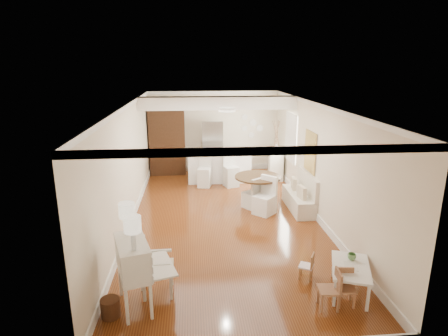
{
  "coord_description": "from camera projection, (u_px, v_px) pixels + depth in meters",
  "views": [
    {
      "loc": [
        -0.76,
        -8.51,
        3.69
      ],
      "look_at": [
        0.01,
        0.3,
        1.23
      ],
      "focal_mm": 30.0,
      "sensor_mm": 36.0,
      "label": 1
    }
  ],
  "objects": [
    {
      "name": "slip_chair_near",
      "position": [
        264.0,
        196.0,
        9.43
      ],
      "size": [
        0.66,
        0.66,
        0.96
      ],
      "primitive_type": "cube",
      "rotation": [
        0.0,
        0.0,
        -0.76
      ],
      "color": "white",
      "rests_on": "ground"
    },
    {
      "name": "kids_chair_b",
      "position": [
        306.0,
        266.0,
        6.62
      ],
      "size": [
        0.32,
        0.32,
        0.49
      ],
      "primitive_type": "cube",
      "rotation": [
        0.0,
        0.0,
        -2.06
      ],
      "color": "#9E6F48",
      "rests_on": "ground"
    },
    {
      "name": "branch_vase",
      "position": [
        276.0,
        147.0,
        12.37
      ],
      "size": [
        0.25,
        0.25,
        0.22
      ],
      "primitive_type": "imported",
      "rotation": [
        0.0,
        0.0,
        0.23
      ],
      "color": "white",
      "rests_on": "sideboard"
    },
    {
      "name": "kids_chair_c",
      "position": [
        346.0,
        288.0,
        5.88
      ],
      "size": [
        0.32,
        0.32,
        0.59
      ],
      "primitive_type": "cube",
      "rotation": [
        0.0,
        0.0,
        -0.12
      ],
      "color": "#B67852",
      "rests_on": "ground"
    },
    {
      "name": "dining_table",
      "position": [
        257.0,
        191.0,
        9.99
      ],
      "size": [
        1.54,
        1.54,
        0.83
      ],
      "primitive_type": "cylinder",
      "rotation": [
        0.0,
        0.0,
        -0.32
      ],
      "color": "#472D17",
      "rests_on": "ground"
    },
    {
      "name": "sideboard",
      "position": [
        275.0,
        164.0,
        12.48
      ],
      "size": [
        0.55,
        1.02,
        0.93
      ],
      "primitive_type": "cube",
      "rotation": [
        0.0,
        0.0,
        -0.13
      ],
      "color": "white",
      "rests_on": "ground"
    },
    {
      "name": "kids_table",
      "position": [
        350.0,
        279.0,
        6.2
      ],
      "size": [
        0.88,
        1.12,
        0.49
      ],
      "primitive_type": "cube",
      "rotation": [
        0.0,
        0.0,
        -0.34
      ],
      "color": "white",
      "rests_on": "ground"
    },
    {
      "name": "fridge",
      "position": [
        223.0,
        147.0,
        12.98
      ],
      "size": [
        0.75,
        0.65,
        1.8
      ],
      "primitive_type": "imported",
      "color": "silver",
      "rests_on": "ground"
    },
    {
      "name": "slip_chair_far",
      "position": [
        252.0,
        192.0,
        9.85
      ],
      "size": [
        0.57,
        0.58,
        0.85
      ],
      "primitive_type": "cube",
      "rotation": [
        0.0,
        0.0,
        -2.51
      ],
      "color": "white",
      "rests_on": "ground"
    },
    {
      "name": "banquette",
      "position": [
        299.0,
        191.0,
        9.73
      ],
      "size": [
        0.52,
        1.6,
        0.98
      ],
      "primitive_type": "cube",
      "color": "silver",
      "rests_on": "ground"
    },
    {
      "name": "pencil_cup",
      "position": [
        352.0,
        257.0,
        6.32
      ],
      "size": [
        0.16,
        0.16,
        0.11
      ],
      "primitive_type": "imported",
      "rotation": [
        0.0,
        0.0,
        -0.16
      ],
      "color": "#639A59",
      "rests_on": "kids_table"
    },
    {
      "name": "wicker_basket",
      "position": [
        110.0,
        308.0,
        5.63
      ],
      "size": [
        0.32,
        0.32,
        0.29
      ],
      "primitive_type": "cylinder",
      "rotation": [
        0.0,
        0.0,
        -0.09
      ],
      "color": "#4F2C18",
      "rests_on": "ground"
    },
    {
      "name": "secretary_bureau",
      "position": [
        134.0,
        275.0,
        5.75
      ],
      "size": [
        1.1,
        1.11,
        1.12
      ],
      "primitive_type": "cube",
      "rotation": [
        0.0,
        0.0,
        0.29
      ],
      "color": "white",
      "rests_on": "ground"
    },
    {
      "name": "bar_stool_left",
      "position": [
        204.0,
        172.0,
        11.54
      ],
      "size": [
        0.46,
        0.46,
        0.95
      ],
      "primitive_type": "cube",
      "rotation": [
        0.0,
        0.0,
        -0.24
      ],
      "color": "white",
      "rests_on": "ground"
    },
    {
      "name": "kids_chair_a",
      "position": [
        329.0,
        289.0,
        5.79
      ],
      "size": [
        0.34,
        0.34,
        0.65
      ],
      "primitive_type": "cube",
      "rotation": [
        0.0,
        0.0,
        -1.65
      ],
      "color": "#946243",
      "rests_on": "ground"
    },
    {
      "name": "pantry_cabinet",
      "position": [
        167.0,
        141.0,
        12.79
      ],
      "size": [
        1.2,
        0.6,
        2.3
      ],
      "primitive_type": "cube",
      "color": "#381E11",
      "rests_on": "ground"
    },
    {
      "name": "gustavian_armchair",
      "position": [
        158.0,
        267.0,
        6.13
      ],
      "size": [
        0.57,
        0.57,
        0.96
      ],
      "primitive_type": "cube",
      "rotation": [
        0.0,
        0.0,
        1.6
      ],
      "color": "silver",
      "rests_on": "ground"
    },
    {
      "name": "room",
      "position": [
        225.0,
        138.0,
        9.0
      ],
      "size": [
        9.0,
        9.04,
        2.82
      ],
      "color": "brown",
      "rests_on": "ground"
    },
    {
      "name": "bar_stool_right",
      "position": [
        231.0,
        171.0,
        11.57
      ],
      "size": [
        0.5,
        0.5,
        1.0
      ],
      "primitive_type": "cube",
      "rotation": [
        0.0,
        0.0,
        0.32
      ],
      "color": "silver",
      "rests_on": "ground"
    },
    {
      "name": "breakfast_counter",
      "position": [
        219.0,
        166.0,
        12.06
      ],
      "size": [
        2.05,
        0.65,
        1.03
      ],
      "primitive_type": "cube",
      "color": "white",
      "rests_on": "ground"
    }
  ]
}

